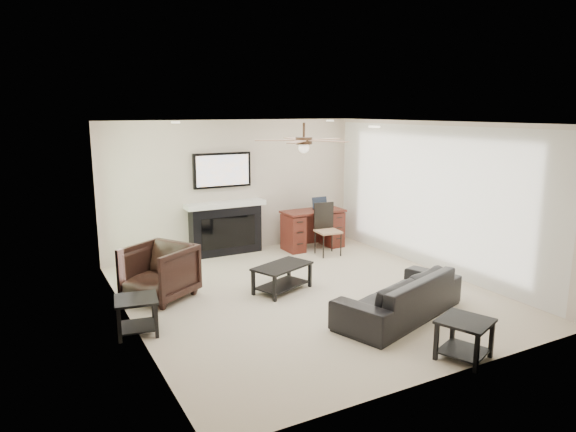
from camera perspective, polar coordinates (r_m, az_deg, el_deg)
name	(u,v)px	position (r m, az deg, el deg)	size (l,w,h in m)	color
room_shell	(316,180)	(7.45, 3.08, 4.04)	(5.50, 5.54, 2.52)	beige
sofa	(399,295)	(6.95, 12.28, -8.61)	(2.01, 0.78, 0.59)	black
armchair	(159,272)	(7.62, -14.09, -6.06)	(0.85, 0.87, 0.79)	black
coffee_table	(282,278)	(7.76, -0.65, -6.90)	(0.90, 0.50, 0.40)	black
end_table_near	(464,339)	(6.05, 18.98, -12.83)	(0.52, 0.52, 0.45)	black
end_table_left	(137,316)	(6.60, -16.42, -10.58)	(0.50, 0.50, 0.45)	black
fireplace_unit	(225,204)	(9.60, -6.96, 1.29)	(1.52, 0.34, 1.91)	black
desk	(313,229)	(10.08, 2.78, -1.48)	(1.22, 0.56, 0.76)	#3B170E
desk_chair	(328,230)	(9.60, 4.47, -1.52)	(0.42, 0.44, 0.97)	black
laptop	(322,204)	(10.06, 3.85, 1.37)	(0.33, 0.24, 0.23)	black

